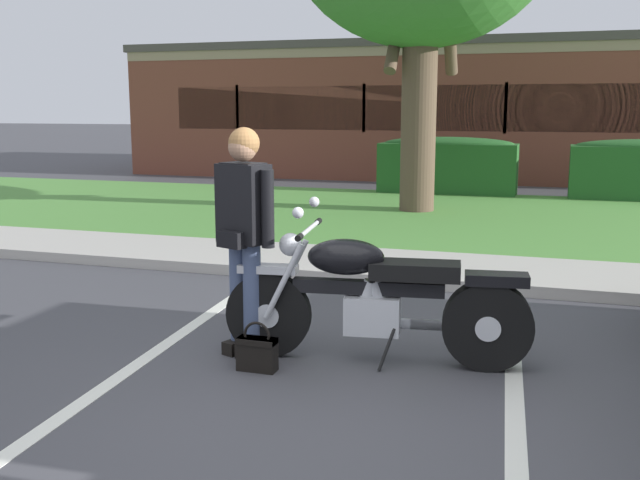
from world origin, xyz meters
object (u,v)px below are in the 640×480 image
motorcycle (388,299)px  brick_building (515,110)px  handbag (257,351)px  hedge_left (448,165)px  rider_person (244,225)px

motorcycle → brick_building: size_ratio=0.11×
motorcycle → brick_building: 17.23m
handbag → brick_building: bearing=87.6°
motorcycle → hedge_left: bearing=95.8°
motorcycle → rider_person: size_ratio=1.31×
rider_person → handbag: rider_person is taller
brick_building → handbag: bearing=-92.4°
brick_building → motorcycle: bearing=-89.7°
rider_person → hedge_left: size_ratio=0.59×
handbag → brick_building: brick_building is taller
motorcycle → hedge_left: hedge_left is taller
motorcycle → hedge_left: 10.72m
handbag → motorcycle: bearing=28.2°
rider_person → brick_building: size_ratio=0.08×
handbag → hedge_left: hedge_left is taller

